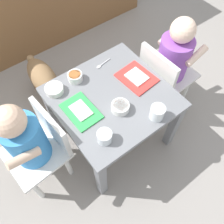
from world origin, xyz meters
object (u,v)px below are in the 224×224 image
at_px(veggie_bowl_far, 54,89).
at_px(cereal_bowl_left_side, 75,77).
at_px(dog, 45,80).
at_px(cereal_bowl_right_side, 120,107).
at_px(dining_table, 112,104).
at_px(seated_child_left, 28,140).
at_px(spoon_by_left_tray, 102,64).
at_px(water_cup_left, 105,137).
at_px(water_cup_right, 157,113).
at_px(seated_child_right, 173,58).
at_px(food_tray_left, 81,111).
at_px(food_tray_right, 137,77).

relative_size(veggie_bowl_far, cereal_bowl_left_side, 1.21).
distance_m(dog, cereal_bowl_right_side, 0.66).
relative_size(dining_table, seated_child_left, 0.84).
distance_m(veggie_bowl_far, spoon_by_left_tray, 0.30).
xyz_separation_m(dog, water_cup_left, (-0.00, -0.68, 0.26)).
xyz_separation_m(water_cup_right, cereal_bowl_left_side, (-0.18, 0.42, -0.01)).
height_order(seated_child_right, water_cup_left, seated_child_right).
xyz_separation_m(dog, food_tray_left, (-0.01, -0.49, 0.24)).
distance_m(cereal_bowl_right_side, spoon_by_left_tray, 0.31).
distance_m(cereal_bowl_left_side, cereal_bowl_right_side, 0.30).
xyz_separation_m(dog, water_cup_right, (0.26, -0.72, 0.26)).
relative_size(dining_table, food_tray_left, 2.88).
height_order(cereal_bowl_left_side, cereal_bowl_right_side, cereal_bowl_left_side).
relative_size(water_cup_left, cereal_bowl_left_side, 0.88).
bearing_deg(water_cup_right, seated_child_left, 154.28).
bearing_deg(dog, veggie_bowl_far, -98.49).
xyz_separation_m(seated_child_right, food_tray_right, (-0.27, -0.00, 0.02)).
relative_size(seated_child_left, food_tray_left, 3.40).
xyz_separation_m(veggie_bowl_far, cereal_bowl_right_side, (0.20, -0.29, 0.00)).
height_order(dining_table, spoon_by_left_tray, spoon_by_left_tray).
bearing_deg(seated_child_left, spoon_by_left_tray, 17.24).
bearing_deg(spoon_by_left_tray, water_cup_right, -88.74).
bearing_deg(veggie_bowl_far, food_tray_left, -77.54).
bearing_deg(dog, spoon_by_left_tray, -49.53).
xyz_separation_m(water_cup_left, water_cup_right, (0.27, -0.05, 0.01)).
xyz_separation_m(seated_child_left, food_tray_right, (0.62, -0.02, 0.02)).
distance_m(dining_table, seated_child_right, 0.45).
height_order(seated_child_right, cereal_bowl_right_side, seated_child_right).
bearing_deg(spoon_by_left_tray, cereal_bowl_left_side, -179.25).
bearing_deg(water_cup_right, seated_child_right, 34.12).
xyz_separation_m(dog, cereal_bowl_left_side, (0.08, -0.30, 0.26)).
bearing_deg(veggie_bowl_far, food_tray_right, -25.15).
xyz_separation_m(dining_table, food_tray_left, (-0.17, 0.02, 0.08)).
height_order(dining_table, seated_child_right, seated_child_right).
bearing_deg(cereal_bowl_left_side, dog, 105.04).
height_order(dining_table, cereal_bowl_right_side, cereal_bowl_right_side).
height_order(dining_table, seated_child_left, seated_child_left).
bearing_deg(veggie_bowl_far, water_cup_left, -83.23).
height_order(food_tray_left, spoon_by_left_tray, food_tray_left).
height_order(water_cup_left, cereal_bowl_left_side, water_cup_left).
height_order(water_cup_left, veggie_bowl_far, water_cup_left).
xyz_separation_m(seated_child_left, water_cup_left, (0.27, -0.21, 0.04)).
bearing_deg(food_tray_left, spoon_by_left_tray, 35.84).
bearing_deg(seated_child_right, food_tray_left, -179.98).
distance_m(food_tray_left, spoon_by_left_tray, 0.32).
relative_size(food_tray_left, spoon_by_left_tray, 1.98).
bearing_deg(cereal_bowl_right_side, spoon_by_left_tray, 70.63).
bearing_deg(dining_table, food_tray_right, 5.15).
xyz_separation_m(dining_table, water_cup_right, (0.10, -0.22, 0.10)).
distance_m(dining_table, cereal_bowl_left_side, 0.24).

